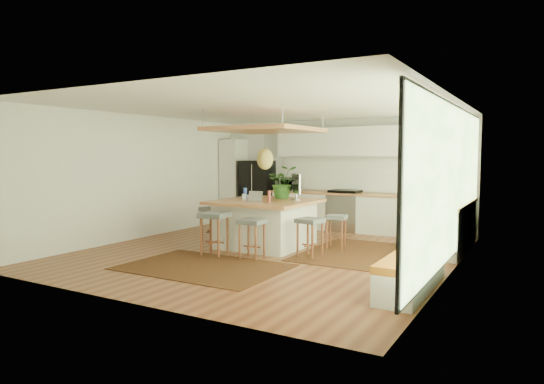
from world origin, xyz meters
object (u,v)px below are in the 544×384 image
Objects in this scene: microwave at (288,183)px; stool_left_side at (213,225)px; fridge at (257,189)px; island_plant at (283,186)px; stool_near_left at (214,236)px; laptop at (254,195)px; monitor at (296,187)px; island at (265,223)px; stool_right_back at (336,230)px; stool_near_right at (252,239)px; stool_right_front at (310,237)px.

stool_left_side is at bearing -100.63° from microwave.
fridge reaches higher than island_plant.
island_plant is (1.97, -2.20, 0.27)m from fridge.
stool_near_left is 1.35m from stool_left_side.
laptop is at bearing 69.77° from stool_near_left.
stool_left_side is at bearing -115.79° from monitor.
stool_left_side is 2.43× the size of laptop.
island is at bearing 69.66° from laptop.
stool_right_back is 1.11× the size of microwave.
island is 2.63× the size of stool_near_right.
monitor is at bearing 129.92° from stool_right_front.
stool_near_right is (0.39, -1.12, -0.11)m from island.
stool_near_left is 1.07× the size of stool_left_side.
island_plant reaches higher than stool_right_front.
stool_near_left is at bearing -120.44° from laptop.
stool_left_side is (-0.83, 1.06, 0.00)m from stool_near_left.
stool_right_front is at bearing -8.25° from stool_left_side.
stool_right_front is 1.45m from laptop.
stool_right_back is at bearing 0.89° from island_plant.
fridge reaches higher than stool_near_left.
fridge is at bearing 173.35° from microwave.
stool_near_left reaches higher than stool_right_front.
stool_left_side is (-1.59, 0.99, 0.00)m from stool_near_right.
stool_right_front is at bearing -2.33° from monitor.
island is at bearing 6.13° from stool_left_side.
fridge reaches higher than laptop.
laptop is (1.76, -3.02, 0.12)m from fridge.
stool_left_side is at bearing -155.69° from island_plant.
microwave is at bearing 97.70° from stool_near_left.
stool_right_back is 1.44m from island_plant.
fridge is at bearing 120.22° from stool_near_right.
monitor reaches higher than stool_left_side.
stool_near_right is 4.04m from microwave.
stool_right_back is 1.75m from laptop.
stool_left_side reaches higher than stool_right_back.
island is 0.88m from island_plant.
island is 1.26m from stool_near_left.
laptop is 0.53× the size of monitor.
stool_near_left reaches higher than stool_near_right.
island_plant reaches higher than microwave.
fridge reaches higher than stool_right_front.
stool_left_side is (-1.20, -0.13, -0.11)m from island.
fridge is at bearing 145.19° from stool_right_back.
stool_right_back is 3.17m from microwave.
stool_near_right reaches higher than stool_right_back.
stool_right_back is at bearing 20.73° from island.
stool_near_right is at bearing -46.46° from monitor.
stool_right_front is 1.03× the size of island_plant.
monitor is 0.97× the size of microwave.
fridge is at bearing -177.05° from monitor.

